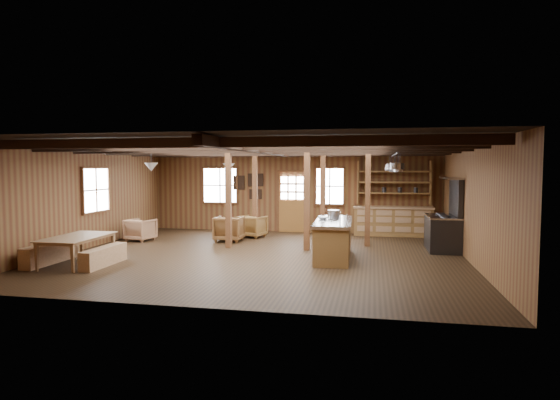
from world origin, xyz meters
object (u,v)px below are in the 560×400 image
object	(u,v)px
commercial_range	(444,227)
armchair_c	(141,230)
dining_table	(79,250)
armchair_a	(229,229)
kitchen_island	(333,239)
armchair_b	(252,226)

from	to	relation	value
commercial_range	armchair_c	bearing A→B (deg)	-179.41
commercial_range	dining_table	bearing A→B (deg)	-157.27
commercial_range	armchair_c	world-z (taller)	commercial_range
dining_table	armchair_a	world-z (taller)	armchair_a
kitchen_island	armchair_a	xyz separation A→B (m)	(-3.32, 2.03, -0.10)
commercial_range	armchair_b	distance (m)	5.84
kitchen_island	armchair_c	size ratio (longest dim) A/B	3.38
commercial_range	armchair_a	size ratio (longest dim) A/B	2.36
kitchen_island	armchair_c	xyz separation A→B (m)	(-6.00, 1.60, -0.14)
armchair_a	armchair_c	xyz separation A→B (m)	(-2.68, -0.43, -0.04)
commercial_range	armchair_a	xyz separation A→B (m)	(-6.17, 0.34, -0.26)
dining_table	armchair_a	bearing A→B (deg)	-33.22
armchair_b	armchair_c	distance (m)	3.45
commercial_range	dining_table	xyz separation A→B (m)	(-8.55, -3.58, -0.31)
armchair_c	commercial_range	bearing A→B (deg)	-167.55
kitchen_island	armchair_a	size ratio (longest dim) A/B	3.02
armchair_b	armchair_c	size ratio (longest dim) A/B	1.03
kitchen_island	dining_table	distance (m)	6.01
kitchen_island	armchair_a	bearing A→B (deg)	147.05
commercial_range	armchair_c	distance (m)	8.85
kitchen_island	commercial_range	world-z (taller)	commercial_range
armchair_c	dining_table	bearing A→B (deg)	106.78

